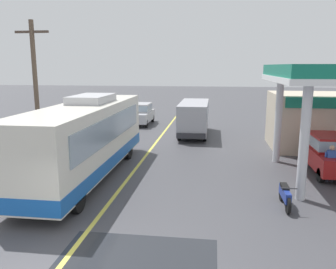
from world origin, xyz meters
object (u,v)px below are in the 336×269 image
motorcycle_parked_forecourt (285,195)px  coach_bus_main (86,140)px  car_trailing_behind_bus (141,113)px  minibus_opposing_lane (194,115)px  pedestrian_near_pump (331,162)px  car_at_pump (329,152)px

motorcycle_parked_forecourt → coach_bus_main: bearing=163.8°
motorcycle_parked_forecourt → car_trailing_behind_bus: bearing=117.6°
minibus_opposing_lane → motorcycle_parked_forecourt: 13.51m
pedestrian_near_pump → motorcycle_parked_forecourt: bearing=-129.0°
minibus_opposing_lane → pedestrian_near_pump: (6.58, -9.75, -0.54)m
pedestrian_near_pump → car_at_pump: bearing=76.7°
minibus_opposing_lane → car_trailing_behind_bus: 6.48m
minibus_opposing_lane → pedestrian_near_pump: 11.77m
coach_bus_main → minibus_opposing_lane: size_ratio=1.80×
coach_bus_main → motorcycle_parked_forecourt: coach_bus_main is taller
car_at_pump → pedestrian_near_pump: bearing=-103.3°
coach_bus_main → car_at_pump: size_ratio=2.63×
car_at_pump → minibus_opposing_lane: (-6.93, 8.26, 0.46)m
car_at_pump → pedestrian_near_pump: size_ratio=2.53×
pedestrian_near_pump → minibus_opposing_lane: bearing=124.0°
car_trailing_behind_bus → minibus_opposing_lane: bearing=-41.2°
coach_bus_main → minibus_opposing_lane: bearing=67.5°
motorcycle_parked_forecourt → pedestrian_near_pump: size_ratio=1.08×
minibus_opposing_lane → car_trailing_behind_bus: bearing=138.8°
car_at_pump → car_trailing_behind_bus: bearing=133.3°
pedestrian_near_pump → car_trailing_behind_bus: (-11.44, 14.00, 0.08)m
motorcycle_parked_forecourt → pedestrian_near_pump: pedestrian_near_pump is taller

